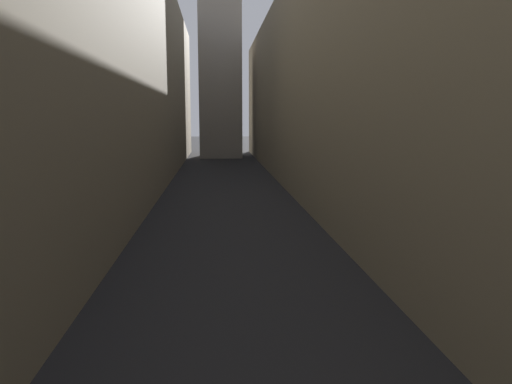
# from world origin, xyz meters

# --- Properties ---
(ground_plane) EXTENTS (264.00, 264.00, 0.00)m
(ground_plane) POSITION_xyz_m (0.00, 48.00, 0.00)
(ground_plane) COLOR #232326
(building_block_left) EXTENTS (10.75, 108.00, 21.27)m
(building_block_left) POSITION_xyz_m (-10.87, 50.00, 10.64)
(building_block_left) COLOR gray
(building_block_left) RESTS_ON ground
(building_block_right) EXTENTS (15.03, 108.00, 18.85)m
(building_block_right) POSITION_xyz_m (13.01, 50.00, 9.43)
(building_block_right) COLOR gray
(building_block_right) RESTS_ON ground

